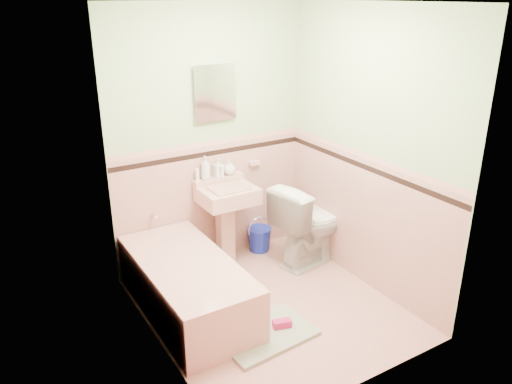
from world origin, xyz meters
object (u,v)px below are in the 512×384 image
sink (228,227)px  bathtub (188,288)px  toilet (312,222)px  soap_bottle_mid (218,168)px  shoe (282,324)px  medicine_cabinet (215,93)px  soap_bottle_left (205,168)px  bucket (259,239)px  soap_bottle_right (229,167)px

sink → bathtub: bearing=-142.1°
bathtub → toilet: toilet is taller
bathtub → soap_bottle_mid: 1.24m
bathtub → sink: 0.88m
soap_bottle_mid → shoe: 1.64m
medicine_cabinet → bathtub: bearing=-132.6°
soap_bottle_mid → toilet: bearing=-34.9°
bathtub → soap_bottle_left: 1.18m
sink → bucket: sink is taller
soap_bottle_mid → sink: bearing=-89.7°
soap_bottle_mid → soap_bottle_right: soap_bottle_mid is taller
bathtub → soap_bottle_right: (0.80, 0.71, 0.74)m
medicine_cabinet → bucket: bearing=-14.4°
soap_bottle_left → shoe: 1.64m
soap_bottle_left → toilet: bearing=-30.7°
soap_bottle_left → soap_bottle_mid: 0.14m
bathtub → bucket: 1.27m
bucket → toilet: bearing=-53.4°
soap_bottle_right → bucket: size_ratio=0.60×
soap_bottle_right → bucket: (0.30, -0.08, -0.83)m
soap_bottle_mid → bucket: (0.42, -0.08, -0.85)m
soap_bottle_left → soap_bottle_mid: size_ratio=1.24×
bathtub → soap_bottle_mid: soap_bottle_mid is taller
bathtub → shoe: bearing=-49.9°
sink → soap_bottle_right: (0.12, 0.18, 0.55)m
toilet → bathtub: bearing=87.0°
soap_bottle_right → toilet: (0.64, -0.53, -0.54)m
bathtub → toilet: (1.44, 0.18, 0.20)m
medicine_cabinet → bucket: 1.63m
bathtub → shoe: (0.54, -0.64, -0.16)m
soap_bottle_mid → soap_bottle_left: bearing=180.0°
bathtub → bucket: size_ratio=5.90×
soap_bottle_left → bucket: 1.04m
medicine_cabinet → soap_bottle_mid: 0.72m
bucket → shoe: size_ratio=1.69×
soap_bottle_mid → soap_bottle_right: 0.12m
shoe → sink: bearing=98.5°
soap_bottle_right → shoe: size_ratio=1.02×
soap_bottle_right → toilet: size_ratio=0.18×
soap_bottle_left → shoe: soap_bottle_left is taller
toilet → bucket: 0.64m
soap_bottle_right → bucket: soap_bottle_right is taller
soap_bottle_left → bucket: size_ratio=0.91×
medicine_cabinet → bucket: (0.42, -0.11, -1.57)m
sink → medicine_cabinet: 1.30m
soap_bottle_mid → bathtub: bearing=-133.7°
soap_bottle_right → shoe: 1.64m
soap_bottle_right → toilet: soap_bottle_right is taller
shoe → soap_bottle_right: bearing=94.3°
bathtub → toilet: bearing=7.1°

